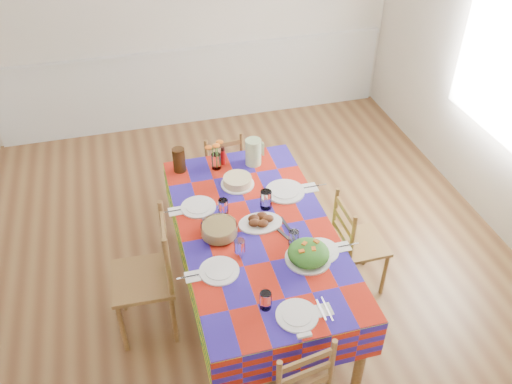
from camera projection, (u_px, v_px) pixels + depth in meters
room at (251, 127)px, 3.79m from camera, size 4.58×5.08×2.78m
wainscot at (196, 83)px, 6.21m from camera, size 4.41×0.06×0.92m
window_right at (507, 55)px, 4.39m from camera, size 0.00×1.40×1.40m
dining_table at (257, 238)px, 3.86m from camera, size 1.07×1.99×0.77m
setting_near_head at (287, 310)px, 3.21m from camera, size 0.42×0.28×0.12m
setting_left_near at (226, 262)px, 3.51m from camera, size 0.48×0.28×0.13m
setting_left_far at (206, 207)px, 3.96m from camera, size 0.48×0.28×0.13m
setting_right_near at (312, 246)px, 3.64m from camera, size 0.47×0.27×0.12m
setting_right_far at (279, 194)px, 4.07m from camera, size 0.57×0.33×0.15m
meat_platter at (260, 221)px, 3.84m from camera, size 0.32×0.23×0.06m
salad_platter at (308, 254)px, 3.55m from camera, size 0.31×0.31×0.13m
pasta_bowl at (219, 230)px, 3.73m from camera, size 0.25×0.25×0.09m
cake at (237, 181)px, 4.20m from camera, size 0.26×0.26×0.07m
serving_utensils at (287, 233)px, 3.77m from camera, size 0.16×0.35×0.01m
flower_vase at (216, 157)px, 4.33m from camera, size 0.16×0.13×0.25m
hot_sauce at (223, 156)px, 4.39m from camera, size 0.04×0.04×0.16m
green_pitcher at (253, 152)px, 4.38m from camera, size 0.13×0.13×0.22m
tea_pitcher at (179, 160)px, 4.31m from camera, size 0.10×0.10×0.20m
name_card at (304, 335)px, 3.08m from camera, size 0.09×0.03×0.02m
chair_far at (221, 170)px, 4.99m from camera, size 0.41×0.39×0.85m
chair_left at (149, 278)px, 3.81m from camera, size 0.45×0.47×1.01m
chair_right at (356, 244)px, 4.19m from camera, size 0.37×0.39×0.87m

